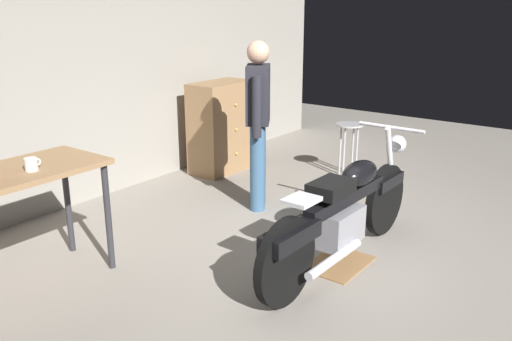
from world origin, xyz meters
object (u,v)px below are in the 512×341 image
at_px(shop_stool, 349,136).
at_px(mug_white_ceramic, 31,164).
at_px(motorcycle, 344,211).
at_px(wooden_dresser, 221,127).
at_px(person_standing, 258,118).

relative_size(shop_stool, mug_white_ceramic, 5.27).
relative_size(motorcycle, wooden_dresser, 1.99).
bearing_deg(mug_white_ceramic, motorcycle, -43.59).
bearing_deg(shop_stool, mug_white_ceramic, 171.96).
xyz_separation_m(shop_stool, mug_white_ceramic, (-3.73, 0.53, 0.45)).
height_order(person_standing, wooden_dresser, person_standing).
bearing_deg(shop_stool, motorcycle, -153.34).
height_order(shop_stool, mug_white_ceramic, mug_white_ceramic).
height_order(motorcycle, wooden_dresser, wooden_dresser).
bearing_deg(person_standing, shop_stool, 136.96).
height_order(motorcycle, shop_stool, motorcycle).
bearing_deg(motorcycle, wooden_dresser, 61.88).
bearing_deg(wooden_dresser, person_standing, -123.74).
height_order(person_standing, shop_stool, person_standing).
xyz_separation_m(wooden_dresser, mug_white_ceramic, (-3.00, -0.83, 0.40)).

